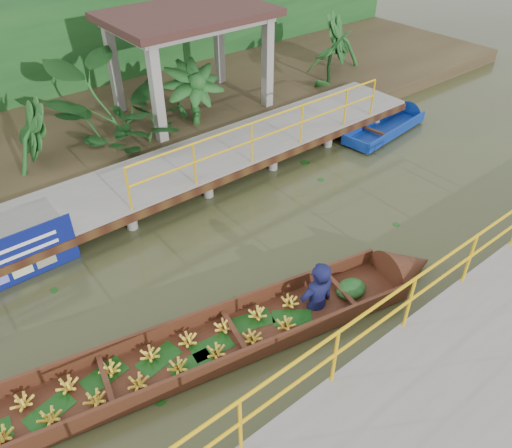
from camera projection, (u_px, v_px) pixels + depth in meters
ground at (245, 274)px, 9.69m from camera, size 80.00×80.00×0.00m
land_strip at (84, 128)px, 14.23m from camera, size 30.00×8.00×0.45m
far_dock at (155, 180)px, 11.55m from camera, size 16.00×2.06×1.66m
near_dock at (470, 381)px, 7.39m from camera, size 18.00×2.40×1.73m
pavilion at (188, 25)px, 13.42m from camera, size 4.40×3.00×3.00m
foliage_backdrop at (37, 44)px, 14.71m from camera, size 30.00×0.80×4.00m
vendor_boat at (196, 344)px, 7.97m from camera, size 10.52×3.19×2.39m
moored_blue_boat at (399, 120)px, 14.84m from camera, size 3.49×1.29×0.81m
tropical_plants at (189, 95)px, 13.31m from camera, size 14.43×1.43×1.79m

